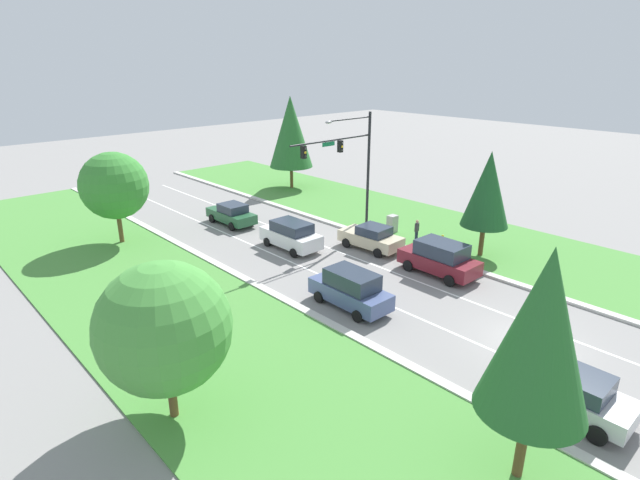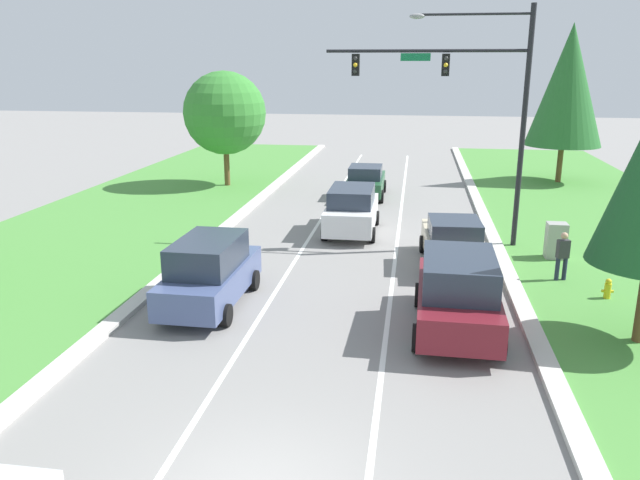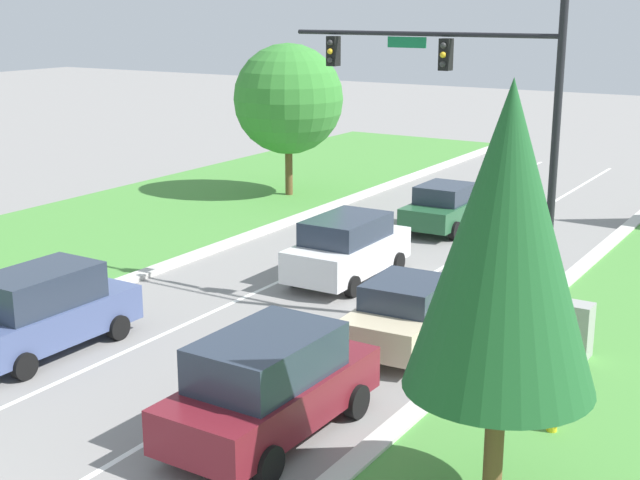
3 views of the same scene
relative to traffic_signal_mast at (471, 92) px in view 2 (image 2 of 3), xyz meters
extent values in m
cylinder|color=black|center=(1.99, 0.01, -1.41)|extent=(0.20, 0.20, 8.98)
cylinder|color=black|center=(-1.71, 0.01, 1.46)|extent=(7.40, 0.12, 0.12)
cube|color=#147042|center=(-2.08, 0.01, 1.24)|extent=(1.10, 0.04, 0.28)
cylinder|color=black|center=(-0.04, 0.01, 2.72)|extent=(4.07, 0.09, 0.09)
ellipsoid|color=gray|center=(-2.08, 0.01, 2.67)|extent=(0.56, 0.28, 0.20)
cube|color=black|center=(-0.97, 0.01, 0.96)|extent=(0.28, 0.32, 0.80)
sphere|color=#2D2D2D|center=(-0.97, -0.16, 1.20)|extent=(0.16, 0.16, 0.16)
sphere|color=yellow|center=(-0.97, -0.16, 0.96)|extent=(0.16, 0.16, 0.16)
sphere|color=#2D2D2D|center=(-0.97, -0.16, 0.73)|extent=(0.16, 0.16, 0.16)
cube|color=black|center=(-4.30, 0.01, 0.96)|extent=(0.28, 0.32, 0.80)
sphere|color=#2D2D2D|center=(-4.30, -0.16, 1.20)|extent=(0.16, 0.16, 0.16)
sphere|color=yellow|center=(-4.30, -0.16, 0.96)|extent=(0.16, 0.16, 0.16)
sphere|color=#2D2D2D|center=(-4.30, -0.16, 0.73)|extent=(0.16, 0.16, 0.16)
cube|color=#235633|center=(-4.50, 8.65, -5.20)|extent=(1.89, 4.61, 0.73)
cube|color=#283342|center=(-4.50, 8.38, -4.51)|extent=(1.69, 2.08, 0.64)
cylinder|color=black|center=(-3.59, 10.08, -5.56)|extent=(0.24, 0.68, 0.68)
cylinder|color=black|center=(-5.42, 10.07, -5.56)|extent=(0.24, 0.68, 0.68)
cylinder|color=black|center=(-3.58, 7.23, -5.56)|extent=(0.24, 0.68, 0.68)
cylinder|color=black|center=(-5.40, 7.22, -5.56)|extent=(0.24, 0.68, 0.68)
cube|color=maroon|center=(-0.67, -8.35, -5.12)|extent=(2.15, 4.93, 0.87)
cube|color=#283342|center=(-0.68, -8.47, -4.25)|extent=(1.91, 2.97, 0.87)
cylinder|color=black|center=(0.36, -6.85, -5.55)|extent=(0.25, 0.71, 0.71)
cylinder|color=black|center=(-1.66, -6.81, -5.55)|extent=(0.25, 0.71, 0.71)
cylinder|color=black|center=(0.31, -9.88, -5.55)|extent=(0.25, 0.71, 0.71)
cylinder|color=black|center=(-1.71, -9.85, -5.55)|extent=(0.25, 0.71, 0.71)
cube|color=white|center=(-4.49, 1.24, -5.12)|extent=(2.00, 4.68, 0.94)
cube|color=#283342|center=(-4.49, 1.12, -4.30)|extent=(1.79, 2.81, 0.71)
cylinder|color=black|center=(-3.54, 2.69, -5.59)|extent=(0.24, 0.63, 0.63)
cylinder|color=black|center=(-5.46, 2.67, -5.59)|extent=(0.24, 0.63, 0.63)
cylinder|color=black|center=(-3.51, -0.20, -5.59)|extent=(0.24, 0.63, 0.63)
cylinder|color=black|center=(-5.44, -0.22, -5.59)|extent=(0.24, 0.63, 0.63)
cube|color=#475684|center=(-7.76, -7.61, -5.15)|extent=(1.91, 4.71, 0.87)
cube|color=#283342|center=(-7.76, -7.73, -4.29)|extent=(1.70, 2.84, 0.87)
cylinder|color=black|center=(-6.83, -6.17, -5.59)|extent=(0.25, 0.63, 0.63)
cylinder|color=black|center=(-8.64, -6.15, -5.59)|extent=(0.25, 0.63, 0.63)
cylinder|color=black|center=(-6.87, -9.08, -5.59)|extent=(0.25, 0.63, 0.63)
cylinder|color=black|center=(-8.68, -9.05, -5.59)|extent=(0.25, 0.63, 0.63)
cube|color=beige|center=(-0.50, -2.62, -5.18)|extent=(2.17, 4.60, 0.78)
cube|color=#283342|center=(-0.48, -2.89, -4.49)|extent=(1.83, 2.12, 0.60)
cylinder|color=black|center=(0.36, -1.18, -5.58)|extent=(0.28, 0.67, 0.66)
cylinder|color=black|center=(-1.51, -1.28, -5.58)|extent=(0.28, 0.67, 0.66)
cylinder|color=black|center=(0.52, -3.96, -5.58)|extent=(0.28, 0.67, 0.66)
cylinder|color=black|center=(-1.35, -4.06, -5.58)|extent=(0.28, 0.67, 0.66)
cube|color=#9E9E99|center=(3.24, -1.50, -5.21)|extent=(0.70, 0.60, 1.38)
cylinder|color=#232842|center=(2.80, -4.03, -5.48)|extent=(0.14, 0.14, 0.84)
cylinder|color=#232842|center=(3.05, -3.96, -5.48)|extent=(0.14, 0.14, 0.84)
cube|color=#333338|center=(2.92, -4.00, -4.76)|extent=(0.43, 0.32, 0.60)
sphere|color=tan|center=(2.92, -4.00, -4.32)|extent=(0.22, 0.22, 0.22)
cylinder|color=gold|center=(3.97, -5.51, -5.63)|extent=(0.20, 0.20, 0.55)
sphere|color=gold|center=(3.97, -5.51, -5.29)|extent=(0.18, 0.18, 0.18)
cylinder|color=gold|center=(3.85, -5.51, -5.60)|extent=(0.10, 0.09, 0.09)
cylinder|color=gold|center=(4.09, -5.51, -5.60)|extent=(0.10, 0.09, 0.09)
cylinder|color=brown|center=(6.61, 14.42, -4.78)|extent=(0.32, 0.32, 2.25)
cone|color=#28662D|center=(6.61, 14.42, -0.19)|extent=(4.33, 4.33, 6.92)
cylinder|color=brown|center=(-12.71, 10.38, -4.67)|extent=(0.32, 0.32, 2.47)
sphere|color=#388433|center=(-12.71, 10.38, -1.68)|extent=(4.67, 4.67, 4.67)
camera|label=1|loc=(-25.24, -24.05, 6.62)|focal=28.00mm
camera|label=2|loc=(-1.95, -24.28, 1.02)|focal=35.00mm
camera|label=3|loc=(8.40, -21.29, 2.19)|focal=50.00mm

